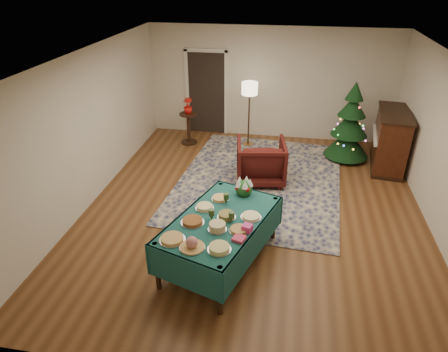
% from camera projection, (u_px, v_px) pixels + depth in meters
% --- Properties ---
extents(room_shell, '(7.00, 7.00, 7.00)m').
position_uv_depth(room_shell, '(256.00, 140.00, 6.67)').
color(room_shell, '#593319').
rests_on(room_shell, ground).
extents(doorway, '(1.08, 0.04, 2.16)m').
position_uv_depth(doorway, '(207.00, 91.00, 10.05)').
color(doorway, black).
rests_on(doorway, ground).
extents(rug, '(3.52, 4.44, 0.02)m').
position_uv_depth(rug, '(260.00, 180.00, 8.23)').
color(rug, '#121743').
rests_on(rug, ground).
extents(buffet_table, '(1.71, 2.23, 0.77)m').
position_uv_depth(buffet_table, '(220.00, 228.00, 5.71)').
color(buffet_table, black).
rests_on(buffet_table, ground).
extents(platter_0, '(0.35, 0.35, 0.05)m').
position_uv_depth(platter_0, '(172.00, 239.00, 5.20)').
color(platter_0, silver).
rests_on(platter_0, buffet_table).
extents(platter_1, '(0.33, 0.33, 0.17)m').
position_uv_depth(platter_1, '(192.00, 244.00, 5.04)').
color(platter_1, silver).
rests_on(platter_1, buffet_table).
extents(platter_2, '(0.31, 0.31, 0.06)m').
position_uv_depth(platter_2, '(219.00, 248.00, 5.02)').
color(platter_2, silver).
rests_on(platter_2, buffet_table).
extents(platter_3, '(0.33, 0.33, 0.05)m').
position_uv_depth(platter_3, '(192.00, 221.00, 5.55)').
color(platter_3, silver).
rests_on(platter_3, buffet_table).
extents(platter_4, '(0.26, 0.26, 0.10)m').
position_uv_depth(platter_4, '(217.00, 227.00, 5.39)').
color(platter_4, silver).
rests_on(platter_4, buffet_table).
extents(platter_5, '(0.28, 0.28, 0.04)m').
position_uv_depth(platter_5, '(239.00, 230.00, 5.38)').
color(platter_5, silver).
rests_on(platter_5, buffet_table).
extents(platter_6, '(0.28, 0.28, 0.05)m').
position_uv_depth(platter_6, '(205.00, 207.00, 5.87)').
color(platter_6, silver).
rests_on(platter_6, buffet_table).
extents(platter_7, '(0.27, 0.27, 0.07)m').
position_uv_depth(platter_7, '(227.00, 216.00, 5.65)').
color(platter_7, silver).
rests_on(platter_7, buffet_table).
extents(platter_8, '(0.30, 0.30, 0.04)m').
position_uv_depth(platter_8, '(251.00, 216.00, 5.66)').
color(platter_8, silver).
rests_on(platter_8, buffet_table).
extents(platter_9, '(0.27, 0.27, 0.04)m').
position_uv_depth(platter_9, '(220.00, 198.00, 6.10)').
color(platter_9, silver).
rests_on(platter_9, buffet_table).
extents(goblet_0, '(0.08, 0.08, 0.18)m').
position_uv_depth(goblet_0, '(226.00, 198.00, 5.95)').
color(goblet_0, '#2D471E').
rests_on(goblet_0, buffet_table).
extents(goblet_1, '(0.08, 0.08, 0.18)m').
position_uv_depth(goblet_1, '(231.00, 217.00, 5.51)').
color(goblet_1, '#2D471E').
rests_on(goblet_1, buffet_table).
extents(goblet_2, '(0.08, 0.08, 0.18)m').
position_uv_depth(goblet_2, '(211.00, 214.00, 5.57)').
color(goblet_2, '#2D471E').
rests_on(goblet_2, buffet_table).
extents(napkin_stack, '(0.19, 0.19, 0.04)m').
position_uv_depth(napkin_stack, '(239.00, 239.00, 5.21)').
color(napkin_stack, '#D23A5E').
rests_on(napkin_stack, buffet_table).
extents(gift_box, '(0.16, 0.16, 0.10)m').
position_uv_depth(gift_box, '(247.00, 228.00, 5.36)').
color(gift_box, '#E53F9A').
rests_on(gift_box, buffet_table).
extents(centerpiece, '(0.28, 0.28, 0.32)m').
position_uv_depth(centerpiece, '(244.00, 187.00, 6.17)').
color(centerpiece, '#1E4C1E').
rests_on(centerpiece, buffet_table).
extents(armchair, '(1.07, 1.02, 0.97)m').
position_uv_depth(armchair, '(261.00, 159.00, 7.99)').
color(armchair, '#3D0F0D').
rests_on(armchair, ground).
extents(floor_lamp, '(0.38, 0.38, 1.55)m').
position_uv_depth(floor_lamp, '(250.00, 92.00, 9.21)').
color(floor_lamp, '#A57F3F').
rests_on(floor_lamp, ground).
extents(side_table, '(0.43, 0.43, 0.77)m').
position_uv_depth(side_table, '(189.00, 129.00, 9.75)').
color(side_table, black).
rests_on(side_table, ground).
extents(potted_plant, '(0.22, 0.38, 0.22)m').
position_uv_depth(potted_plant, '(188.00, 109.00, 9.51)').
color(potted_plant, red).
rests_on(potted_plant, side_table).
extents(christmas_tree, '(1.25, 1.25, 1.78)m').
position_uv_depth(christmas_tree, '(350.00, 125.00, 8.77)').
color(christmas_tree, black).
rests_on(christmas_tree, ground).
extents(piano, '(0.85, 1.51, 1.25)m').
position_uv_depth(piano, '(390.00, 140.00, 8.51)').
color(piano, black).
rests_on(piano, ground).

